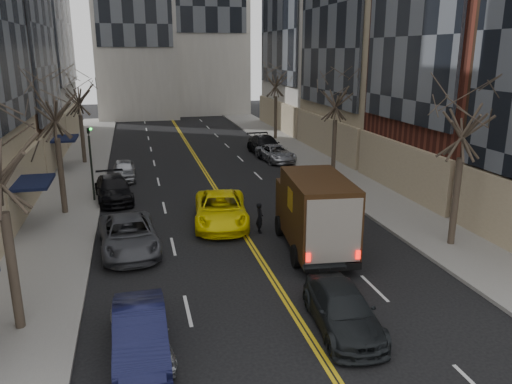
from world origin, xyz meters
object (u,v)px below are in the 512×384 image
ups_truck (314,213)px  pedestrian (260,218)px  taxi (221,209)px  observer_sedan (343,309)px

ups_truck → pedestrian: 3.41m
ups_truck → taxi: bearing=133.7°
taxi → pedestrian: bearing=-37.9°
observer_sedan → ups_truck: bearing=83.0°
ups_truck → observer_sedan: ups_truck is taller
ups_truck → pedestrian: size_ratio=4.34×
observer_sedan → taxi: taxi is taller
observer_sedan → pedestrian: bearing=97.6°
observer_sedan → taxi: size_ratio=0.82×
ups_truck → taxi: ups_truck is taller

